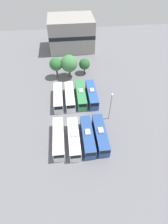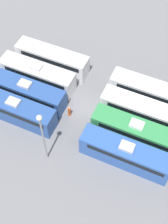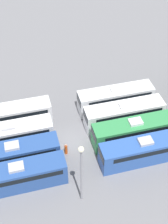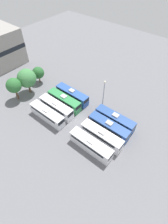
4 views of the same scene
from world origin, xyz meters
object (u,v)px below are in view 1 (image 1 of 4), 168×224
(bus_7, at_px, (92,94))
(tree_2, at_px, (84,64))
(bus_4, at_px, (58,97))
(bus_5, at_px, (70,96))
(bus_0, at_px, (59,138))
(tree_0, at_px, (56,64))
(bus_2, at_px, (88,136))
(depot_building, at_px, (71,33))
(bus_1, at_px, (74,138))
(bus_6, at_px, (81,95))
(light_pole, at_px, (111,103))
(worker_person, at_px, (84,119))
(bus_3, at_px, (100,134))
(tree_1, at_px, (69,64))

(bus_7, distance_m, tree_2, 13.79)
(bus_4, bearing_deg, bus_5, 0.70)
(bus_0, distance_m, tree_0, 26.96)
(bus_2, distance_m, depot_building, 48.40)
(bus_1, bearing_deg, bus_6, 78.03)
(bus_4, height_order, light_pole, light_pole)
(worker_person, xyz_separation_m, tree_2, (2.68, 22.31, 2.73))
(bus_3, height_order, worker_person, bus_3)
(light_pole, bearing_deg, bus_2, -135.87)
(worker_person, height_order, depot_building, depot_building)
(tree_1, bearing_deg, bus_4, -108.05)
(tree_2, bearing_deg, tree_0, -171.94)
(light_pole, bearing_deg, tree_2, 99.91)
(bus_7, distance_m, light_pole, 9.91)
(bus_3, distance_m, depot_building, 48.34)
(bus_5, bearing_deg, tree_2, 66.82)
(bus_7, bearing_deg, tree_1, 115.27)
(bus_1, distance_m, worker_person, 7.06)
(worker_person, bearing_deg, bus_2, -89.66)
(bus_0, bearing_deg, bus_1, -7.34)
(tree_0, bearing_deg, bus_2, -75.88)
(bus_1, relative_size, bus_4, 1.00)
(bus_2, bearing_deg, bus_5, 102.52)
(light_pole, bearing_deg, bus_5, 139.55)
(bus_3, distance_m, bus_7, 14.53)
(bus_2, xyz_separation_m, bus_6, (-0.03, 14.77, 0.00))
(bus_5, distance_m, tree_0, 13.30)
(bus_5, relative_size, tree_0, 1.50)
(bus_0, xyz_separation_m, worker_person, (6.62, 5.80, -0.91))
(worker_person, bearing_deg, depot_building, 90.49)
(bus_7, bearing_deg, worker_person, -110.29)
(bus_1, xyz_separation_m, bus_4, (-3.33, 14.76, 0.00))
(tree_1, distance_m, tree_2, 5.63)
(bus_0, distance_m, worker_person, 8.84)
(worker_person, distance_m, tree_1, 21.31)
(bus_7, xyz_separation_m, depot_building, (-3.56, 33.48, 4.46))
(bus_1, distance_m, bus_7, 16.20)
(bus_3, relative_size, tree_1, 1.36)
(bus_3, distance_m, tree_2, 28.26)
(bus_2, distance_m, bus_3, 3.04)
(tree_0, height_order, tree_1, tree_1)
(bus_1, height_order, bus_4, same)
(bus_2, distance_m, light_pole, 9.92)
(tree_1, bearing_deg, bus_2, -84.57)
(bus_4, xyz_separation_m, tree_2, (9.17, 13.79, 1.83))
(bus_7, height_order, tree_1, tree_1)
(light_pole, relative_size, tree_0, 1.23)
(bus_2, xyz_separation_m, bus_3, (3.03, 0.17, 0.00))
(bus_1, height_order, tree_1, tree_1)
(bus_6, bearing_deg, bus_4, -178.30)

